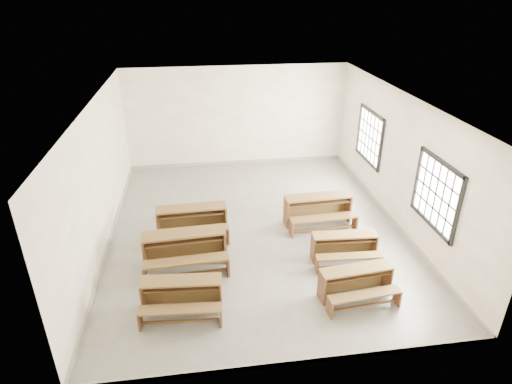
{
  "coord_description": "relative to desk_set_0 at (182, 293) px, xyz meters",
  "views": [
    {
      "loc": [
        -1.28,
        -8.99,
        5.49
      ],
      "look_at": [
        0.0,
        0.0,
        1.0
      ],
      "focal_mm": 30.0,
      "sensor_mm": 36.0,
      "label": 1
    }
  ],
  "objects": [
    {
      "name": "desk_set_3",
      "position": [
        3.28,
        -0.08,
        -0.02
      ],
      "size": [
        1.46,
        0.86,
        0.63
      ],
      "rotation": [
        0.0,
        0.0,
        0.1
      ],
      "color": "brown",
      "rests_on": "ground"
    },
    {
      "name": "desk_set_2",
      "position": [
        0.2,
        2.6,
        0.05
      ],
      "size": [
        1.67,
        0.9,
        0.74
      ],
      "rotation": [
        0.0,
        0.0,
        0.03
      ],
      "color": "brown",
      "rests_on": "ground"
    },
    {
      "name": "room",
      "position": [
        1.84,
        2.7,
        1.76
      ],
      "size": [
        8.5,
        8.5,
        3.2
      ],
      "color": "gray",
      "rests_on": "ground"
    },
    {
      "name": "desk_set_0",
      "position": [
        0.0,
        0.0,
        0.0
      ],
      "size": [
        1.5,
        0.86,
        0.65
      ],
      "rotation": [
        0.0,
        0.0,
        -0.08
      ],
      "color": "brown",
      "rests_on": "ground"
    },
    {
      "name": "desk_set_1",
      "position": [
        0.05,
        1.41,
        0.07
      ],
      "size": [
        1.78,
        1.0,
        0.78
      ],
      "rotation": [
        0.0,
        0.0,
        0.06
      ],
      "color": "brown",
      "rests_on": "ground"
    },
    {
      "name": "desk_set_5",
      "position": [
        3.32,
        2.74,
        0.05
      ],
      "size": [
        1.69,
        0.94,
        0.74
      ],
      "rotation": [
        0.0,
        0.0,
        0.05
      ],
      "color": "brown",
      "rests_on": "ground"
    },
    {
      "name": "desk_set_4",
      "position": [
        3.46,
        1.13,
        -0.02
      ],
      "size": [
        1.43,
        0.8,
        0.63
      ],
      "rotation": [
        0.0,
        0.0,
        -0.05
      ],
      "color": "brown",
      "rests_on": "ground"
    }
  ]
}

